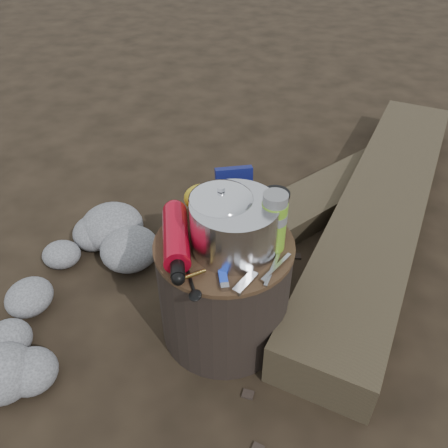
# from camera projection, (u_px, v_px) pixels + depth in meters

# --- Properties ---
(ground) EXTENTS (60.00, 60.00, 0.00)m
(ground) POSITION_uv_depth(u_px,v_px,m) (224.00, 327.00, 1.68)
(ground) COLOR black
(ground) RESTS_ON ground
(stump) EXTENTS (0.44, 0.44, 0.40)m
(stump) POSITION_uv_depth(u_px,v_px,m) (224.00, 289.00, 1.55)
(stump) COLOR black
(stump) RESTS_ON ground
(rock_ring) EXTENTS (0.40, 0.86, 0.17)m
(rock_ring) POSITION_uv_depth(u_px,v_px,m) (66.00, 290.00, 1.71)
(rock_ring) COLOR slate
(rock_ring) RESTS_ON ground
(log_main) EXTENTS (0.94, 2.06, 0.17)m
(log_main) POSITION_uv_depth(u_px,v_px,m) (383.00, 207.00, 2.11)
(log_main) COLOR #372F21
(log_main) RESTS_ON ground
(log_small) EXTENTS (1.07, 1.15, 0.11)m
(log_small) POSITION_uv_depth(u_px,v_px,m) (312.00, 203.00, 2.19)
(log_small) COLOR #372F21
(log_small) RESTS_ON ground
(foil_windscreen) EXTENTS (0.26, 0.26, 0.16)m
(foil_windscreen) POSITION_uv_depth(u_px,v_px,m) (234.00, 226.00, 1.37)
(foil_windscreen) COLOR silver
(foil_windscreen) RESTS_ON stump
(camping_pot) EXTENTS (0.19, 0.19, 0.19)m
(camping_pot) POSITION_uv_depth(u_px,v_px,m) (221.00, 216.00, 1.38)
(camping_pot) COLOR silver
(camping_pot) RESTS_ON stump
(fuel_bottle) EXTENTS (0.16, 0.34, 0.08)m
(fuel_bottle) POSITION_uv_depth(u_px,v_px,m) (176.00, 236.00, 1.39)
(fuel_bottle) COLOR #AC081D
(fuel_bottle) RESTS_ON stump
(thermos) EXTENTS (0.08, 0.08, 0.19)m
(thermos) POSITION_uv_depth(u_px,v_px,m) (274.00, 222.00, 1.36)
(thermos) COLOR #6DAC21
(thermos) RESTS_ON stump
(travel_mug) EXTENTS (0.08, 0.08, 0.13)m
(travel_mug) POSITION_uv_depth(u_px,v_px,m) (275.00, 209.00, 1.46)
(travel_mug) COLOR black
(travel_mug) RESTS_ON stump
(stuff_sack) EXTENTS (0.14, 0.11, 0.09)m
(stuff_sack) POSITION_uv_depth(u_px,v_px,m) (204.00, 199.00, 1.54)
(stuff_sack) COLOR gold
(stuff_sack) RESTS_ON stump
(food_pouch) EXTENTS (0.12, 0.06, 0.15)m
(food_pouch) POSITION_uv_depth(u_px,v_px,m) (234.00, 190.00, 1.52)
(food_pouch) COLOR #0D124D
(food_pouch) RESTS_ON stump
(lighter) EXTENTS (0.05, 0.09, 0.02)m
(lighter) POSITION_uv_depth(u_px,v_px,m) (223.00, 275.00, 1.31)
(lighter) COLOR blue
(lighter) RESTS_ON stump
(multitool) EXTENTS (0.07, 0.10, 0.01)m
(multitool) POSITION_uv_depth(u_px,v_px,m) (245.00, 283.00, 1.29)
(multitool) COLOR #B4B4B9
(multitool) RESTS_ON stump
(pot_grabber) EXTENTS (0.09, 0.15, 0.01)m
(pot_grabber) POSITION_uv_depth(u_px,v_px,m) (272.00, 269.00, 1.33)
(pot_grabber) COLOR #B4B4B9
(pot_grabber) RESTS_ON stump
(spork) EXTENTS (0.08, 0.14, 0.01)m
(spork) POSITION_uv_depth(u_px,v_px,m) (190.00, 279.00, 1.30)
(spork) COLOR black
(spork) RESTS_ON stump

